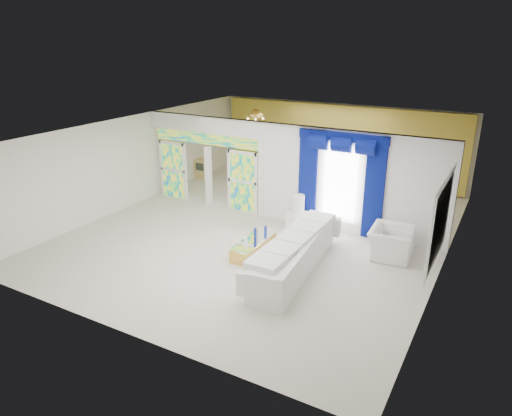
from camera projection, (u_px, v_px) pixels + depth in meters
The scene contains 22 objects.
floor at pixel (267, 229), 14.11m from camera, with size 12.00×12.00×0.00m, color #B7AF9E.
dividing_wall at pixel (350, 183), 13.43m from camera, with size 5.70×0.18×3.00m, color white.
dividing_header at pixel (205, 125), 15.29m from camera, with size 4.30×0.18×0.55m, color white.
stained_panel_left at pixel (173, 170), 16.54m from camera, with size 0.95×0.04×2.00m, color #994C3F.
stained_panel_right at pixel (243, 181), 15.24m from camera, with size 0.95×0.04×2.00m, color #994C3F.
stained_transom at pixel (205, 139), 15.46m from camera, with size 4.00×0.05×0.35m, color #994C3F.
window_pane at pixel (340, 184), 13.48m from camera, with size 1.00×0.02×2.30m, color white.
blue_drape_left at pixel (308, 181), 13.93m from camera, with size 0.55×0.10×2.80m, color #04044C.
blue_drape_right at pixel (374, 191), 13.01m from camera, with size 0.55×0.10×2.80m, color #04044C.
blue_pelmet at pixel (343, 137), 12.98m from camera, with size 2.60×0.12×0.25m, color #04044C.
wall_mirror at pixel (441, 222), 10.49m from camera, with size 0.04×2.70×1.90m, color white.
gold_curtains at pixel (338, 143), 18.42m from camera, with size 9.70×0.12×2.90m, color gold.
white_sofa at pixel (295, 255), 11.54m from camera, with size 0.88×4.10×0.78m, color white.
coffee_table at pixel (254, 247), 12.48m from camera, with size 0.55×1.65×0.37m, color gold.
console_table at pixel (307, 221), 14.10m from camera, with size 1.24×0.39×0.41m, color white.
table_lamp at pixel (299, 204), 14.06m from camera, with size 0.36×0.36×0.58m, color silver.
armchair at pixel (391, 243), 12.22m from camera, with size 1.20×1.05×0.78m, color white.
grand_piano at pixel (281, 173), 18.06m from camera, with size 1.40×1.83×0.92m, color black.
piano_bench at pixel (261, 193), 16.86m from camera, with size 0.90×0.35×0.30m, color black.
tv_console at pixel (202, 169), 18.92m from camera, with size 0.55×0.50×0.80m, color tan.
chandelier at pixel (255, 118), 17.03m from camera, with size 0.60×0.60×0.60m, color gold.
decanters at pixel (255, 235), 12.45m from camera, with size 0.20×0.96×0.29m.
Camera 1 is at (6.08, -11.52, 5.47)m, focal length 32.96 mm.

